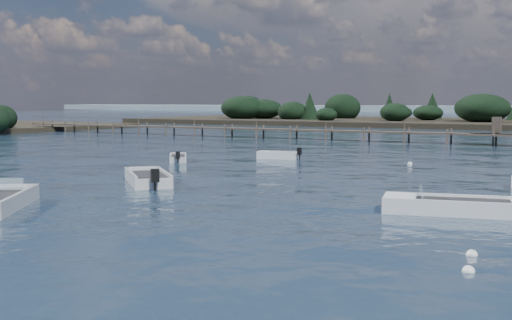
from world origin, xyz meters
The scene contains 11 objects.
ground centered at (0.00, 60.00, 0.00)m, with size 400.00×400.00×0.00m, color #172536.
tender_far_grey centered at (-12.95, 20.12, 0.14)m, with size 2.58×2.96×1.02m.
tender_far_white centered at (-7.57, 25.01, 0.16)m, with size 3.29×1.62×1.10m.
dinghy_mid_grey centered at (-6.91, 9.24, 0.18)m, with size 4.70×4.59×1.31m.
dinghy_mid_white_a centered at (8.56, 7.98, 0.16)m, with size 5.50×2.93×1.26m.
buoy_b centered at (10.53, 1.53, 0.00)m, with size 0.32×0.32×0.32m, color white.
buoy_c centered at (-8.04, 9.65, 0.00)m, with size 0.32×0.32×0.32m, color white.
buoy_e centered at (1.93, 25.94, 0.00)m, with size 0.32×0.32×0.32m, color white.
buoy_extra_a centered at (10.79, -0.27, 0.00)m, with size 0.32×0.32×0.32m, color white.
jetty centered at (-21.74, 47.99, 0.98)m, with size 64.50×3.20×3.40m.
distant_haze centered at (-90.00, 230.00, 0.00)m, with size 280.00×20.00×2.40m, color #7F939E.
Camera 1 is at (13.78, -16.38, 4.21)m, focal length 45.00 mm.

